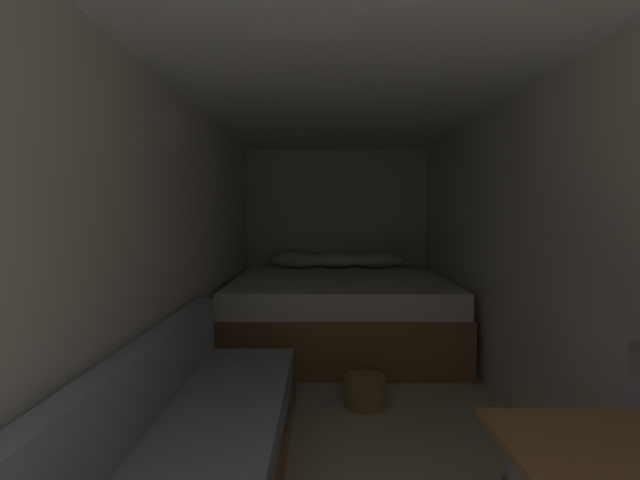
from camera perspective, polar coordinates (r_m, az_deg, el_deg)
name	(u,v)px	position (r m, az deg, el deg)	size (l,w,h in m)	color
ground_plane	(349,427)	(2.93, 4.00, -23.91)	(7.28, 7.28, 0.00)	#B2A893
wall_back	(336,236)	(5.27, 2.18, 0.54)	(2.33, 0.05, 2.14)	silver
wall_left	(166,259)	(2.78, -20.06, -2.40)	(0.05, 5.28, 2.14)	silver
wall_right	(535,259)	(2.92, 27.04, -2.30)	(0.05, 5.28, 2.14)	silver
ceiling_slab	(351,77)	(2.72, 4.21, 21.05)	(2.33, 5.28, 0.05)	white
bed	(339,309)	(4.38, 2.59, -9.35)	(2.11, 1.89, 0.90)	olive
wicker_basket	(365,391)	(3.18, 6.09, -19.59)	(0.30, 0.30, 0.21)	olive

